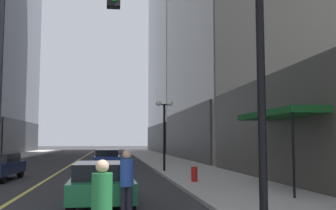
{
  "coord_description": "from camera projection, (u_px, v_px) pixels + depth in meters",
  "views": [
    {
      "loc": [
        3.18,
        -4.96,
        1.98
      ],
      "look_at": [
        7.56,
        25.29,
        4.72
      ],
      "focal_mm": 42.23,
      "sensor_mm": 36.0,
      "label": 1
    }
  ],
  "objects": [
    {
      "name": "lane_centre_stripe",
      "position": [
        78.0,
        160.0,
        38.76
      ],
      "size": [
        0.16,
        70.0,
        0.01
      ],
      "primitive_type": "cube",
      "color": "#E5D64C",
      "rests_on": "ground"
    },
    {
      "name": "pedestrian_in_green_parka",
      "position": [
        102.0,
        203.0,
        6.43
      ],
      "size": [
        0.45,
        0.45,
        1.66
      ],
      "color": "black",
      "rests_on": "ground"
    },
    {
      "name": "street_lamp_right_mid",
      "position": [
        164.0,
        119.0,
        24.03
      ],
      "size": [
        1.06,
        0.36,
        4.43
      ],
      "color": "black",
      "rests_on": "ground"
    },
    {
      "name": "traffic_light_near_right",
      "position": [
        214.0,
        58.0,
        8.46
      ],
      "size": [
        3.43,
        0.35,
        5.65
      ],
      "color": "black",
      "rests_on": "ground"
    },
    {
      "name": "car_blue",
      "position": [
        107.0,
        158.0,
        28.17
      ],
      "size": [
        1.81,
        4.16,
        1.32
      ],
      "color": "navy",
      "rests_on": "ground"
    },
    {
      "name": "car_green",
      "position": [
        102.0,
        182.0,
        11.86
      ],
      "size": [
        1.89,
        4.17,
        1.32
      ],
      "color": "#196038",
      "rests_on": "ground"
    },
    {
      "name": "storefront_awning_right",
      "position": [
        279.0,
        114.0,
        15.42
      ],
      "size": [
        1.6,
        5.44,
        3.12
      ],
      "color": "#144C1E",
      "rests_on": "ground"
    },
    {
      "name": "fire_hydrant_right",
      "position": [
        194.0,
        176.0,
        17.61
      ],
      "size": [
        0.28,
        0.28,
        0.8
      ],
      "primitive_type": "cylinder",
      "color": "red",
      "rests_on": "ground"
    },
    {
      "name": "ground_plane",
      "position": [
        78.0,
        161.0,
        38.76
      ],
      "size": [
        200.0,
        200.0,
        0.0
      ],
      "primitive_type": "plane",
      "color": "#2D2D30"
    },
    {
      "name": "pedestrian_in_blue_hoodie",
      "position": [
        127.0,
        179.0,
        9.77
      ],
      "size": [
        0.43,
        0.43,
        1.75
      ],
      "color": "black",
      "rests_on": "ground"
    },
    {
      "name": "building_right_far",
      "position": [
        199.0,
        44.0,
        67.63
      ],
      "size": [
        15.3,
        26.0,
        37.12
      ],
      "color": "gray",
      "rests_on": "ground"
    },
    {
      "name": "sidewalk_right",
      "position": [
        161.0,
        159.0,
        39.94
      ],
      "size": [
        4.5,
        78.0,
        0.15
      ],
      "primitive_type": "cube",
      "color": "#ADA8A0",
      "rests_on": "ground"
    }
  ]
}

